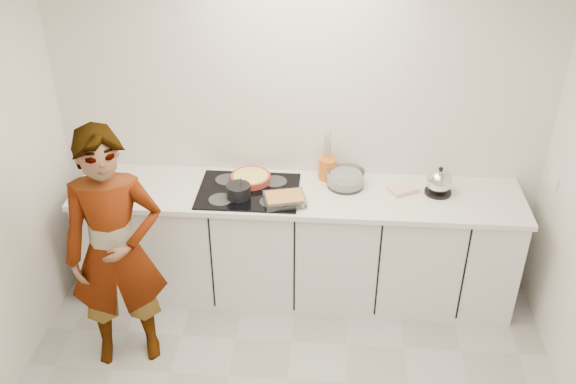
# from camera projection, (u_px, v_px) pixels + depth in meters

# --- Properties ---
(ceiling) EXTENTS (3.60, 3.20, 0.00)m
(ceiling) POSITION_uv_depth(u_px,v_px,m) (281.00, 4.00, 2.64)
(ceiling) COLOR white
(ceiling) RESTS_ON wall_back
(wall_back) EXTENTS (3.60, 0.00, 2.60)m
(wall_back) POSITION_uv_depth(u_px,v_px,m) (300.00, 124.00, 4.68)
(wall_back) COLOR white
(wall_back) RESTS_ON ground
(base_cabinets) EXTENTS (3.20, 0.58, 0.87)m
(base_cabinets) POSITION_uv_depth(u_px,v_px,m) (297.00, 246.00, 4.86)
(base_cabinets) COLOR white
(base_cabinets) RESTS_ON floor
(countertop) EXTENTS (3.24, 0.64, 0.04)m
(countertop) POSITION_uv_depth(u_px,v_px,m) (297.00, 195.00, 4.62)
(countertop) COLOR white
(countertop) RESTS_ON base_cabinets
(hob) EXTENTS (0.72, 0.54, 0.01)m
(hob) POSITION_uv_depth(u_px,v_px,m) (249.00, 191.00, 4.61)
(hob) COLOR black
(hob) RESTS_ON countertop
(tart_dish) EXTENTS (0.30, 0.30, 0.05)m
(tart_dish) POSITION_uv_depth(u_px,v_px,m) (251.00, 178.00, 4.71)
(tart_dish) COLOR #A43928
(tart_dish) RESTS_ON hob
(saucepan) EXTENTS (0.22, 0.22, 0.16)m
(saucepan) POSITION_uv_depth(u_px,v_px,m) (238.00, 191.00, 4.51)
(saucepan) COLOR black
(saucepan) RESTS_ON hob
(baking_dish) EXTENTS (0.32, 0.27, 0.05)m
(baking_dish) POSITION_uv_depth(u_px,v_px,m) (284.00, 199.00, 4.45)
(baking_dish) COLOR silver
(baking_dish) RESTS_ON hob
(mixing_bowl) EXTENTS (0.32, 0.32, 0.13)m
(mixing_bowl) POSITION_uv_depth(u_px,v_px,m) (346.00, 179.00, 4.66)
(mixing_bowl) COLOR silver
(mixing_bowl) RESTS_ON countertop
(tea_towel) EXTENTS (0.24, 0.22, 0.03)m
(tea_towel) POSITION_uv_depth(u_px,v_px,m) (403.00, 189.00, 4.62)
(tea_towel) COLOR white
(tea_towel) RESTS_ON countertop
(kettle) EXTENTS (0.21, 0.21, 0.22)m
(kettle) POSITION_uv_depth(u_px,v_px,m) (439.00, 182.00, 4.55)
(kettle) COLOR black
(kettle) RESTS_ON countertop
(utensil_crock) EXTENTS (0.16, 0.16, 0.17)m
(utensil_crock) POSITION_uv_depth(u_px,v_px,m) (327.00, 169.00, 4.74)
(utensil_crock) COLOR #CC671C
(utensil_crock) RESTS_ON countertop
(cook) EXTENTS (0.72, 0.56, 1.73)m
(cook) POSITION_uv_depth(u_px,v_px,m) (116.00, 252.00, 4.08)
(cook) COLOR white
(cook) RESTS_ON floor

